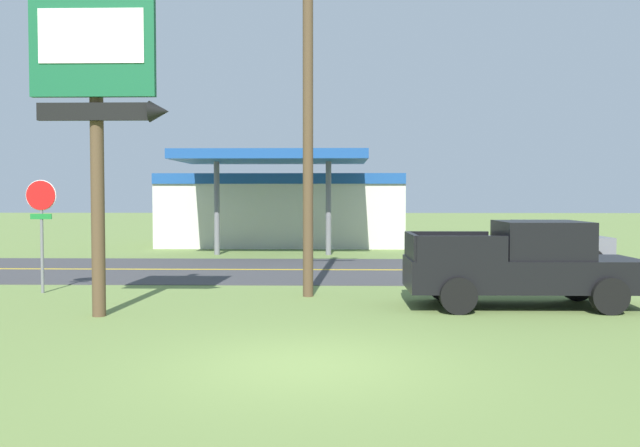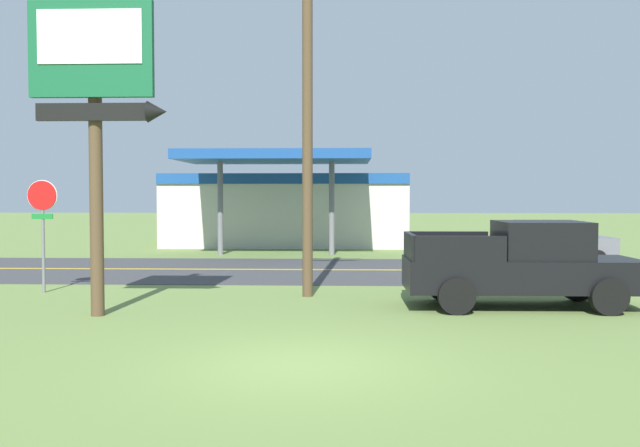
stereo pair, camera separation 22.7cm
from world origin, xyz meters
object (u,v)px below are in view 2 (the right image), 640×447
at_px(motel_sign, 96,91).
at_px(utility_pole, 307,88).
at_px(pickup_black_parked_on_lawn, 523,265).
at_px(gas_station, 287,207).
at_px(car_grey_near_lane, 551,243).
at_px(stop_sign, 43,215).

distance_m(motel_sign, utility_pole, 5.24).
bearing_deg(pickup_black_parked_on_lawn, motel_sign, -170.44).
xyz_separation_m(motel_sign, utility_pole, (4.22, 3.05, 0.51)).
height_order(motel_sign, gas_station, motel_sign).
relative_size(motel_sign, utility_pole, 0.70).
xyz_separation_m(utility_pole, car_grey_near_lane, (8.46, 8.02, -4.39)).
xyz_separation_m(stop_sign, car_grey_near_lane, (15.42, 7.60, -1.20)).
distance_m(stop_sign, gas_station, 17.97).
xyz_separation_m(motel_sign, pickup_black_parked_on_lawn, (9.22, 1.55, -3.75)).
height_order(stop_sign, utility_pole, utility_pole).
height_order(motel_sign, stop_sign, motel_sign).
bearing_deg(car_grey_near_lane, stop_sign, -153.77).
relative_size(stop_sign, pickup_black_parked_on_lawn, 0.57).
bearing_deg(stop_sign, pickup_black_parked_on_lawn, -9.14).
bearing_deg(utility_pole, gas_station, 96.56).
bearing_deg(stop_sign, motel_sign, -51.78).
relative_size(stop_sign, car_grey_near_lane, 0.70).
distance_m(gas_station, car_grey_near_lane, 14.32).
bearing_deg(pickup_black_parked_on_lawn, utility_pole, 163.26).
bearing_deg(motel_sign, stop_sign, 128.22).
height_order(gas_station, car_grey_near_lane, gas_station).
bearing_deg(motel_sign, utility_pole, 35.89).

